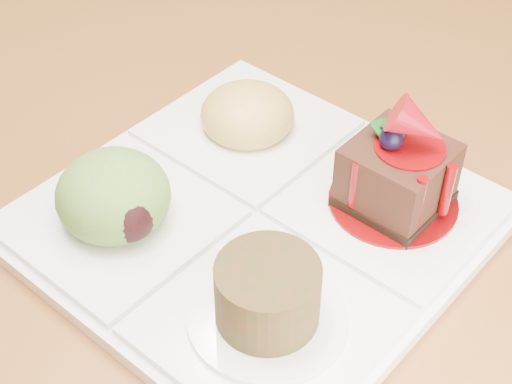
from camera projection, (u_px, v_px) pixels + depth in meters
ground at (133, 287)px, 1.51m from camera, size 6.00×6.00×0.00m
sampler_plate at (249, 204)px, 0.56m from camera, size 0.35×0.35×0.11m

